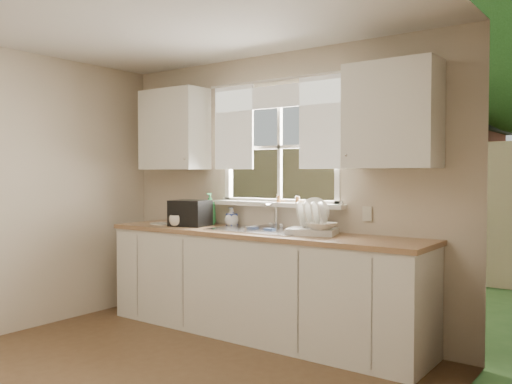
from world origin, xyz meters
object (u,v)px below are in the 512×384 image
Objects in this scene: dish_rack at (312,225)px; soap_bottle_a at (210,209)px; black_appliance at (190,213)px; cup at (176,221)px.

soap_bottle_a is (-1.23, 0.14, 0.08)m from dish_rack.
cup is at bearing -129.56° from black_appliance.
soap_bottle_a is at bearing 57.47° from black_appliance.
dish_rack is 1.24m from soap_bottle_a.
soap_bottle_a reaches higher than dish_rack.
black_appliance is at bearing 41.79° from cup.
soap_bottle_a reaches higher than black_appliance.
dish_rack is 1.38m from cup.
dish_rack is at bearing -13.40° from cup.
soap_bottle_a is 2.25× the size of cup.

